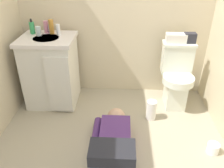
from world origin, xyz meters
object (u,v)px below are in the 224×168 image
at_px(bottle_clear, 38,31).
at_px(bottle_amber, 51,27).
at_px(person_plumber, 114,146).
at_px(bottle_pink, 46,27).
at_px(bottle_white, 58,30).
at_px(tissue_box, 176,38).
at_px(toilet_paper_roll, 213,148).
at_px(vanity_cabinet, 51,71).
at_px(faucet, 50,29).
at_px(toiletry_bag, 190,38).
at_px(paper_towel_roll, 151,110).
at_px(toilet, 176,77).
at_px(soap_dispenser, 32,28).

xyz_separation_m(bottle_clear, bottle_amber, (0.13, 0.08, 0.03)).
height_order(person_plumber, bottle_amber, bottle_amber).
xyz_separation_m(bottle_pink, bottle_white, (0.15, -0.07, -0.01)).
bearing_deg(tissue_box, bottle_white, -179.38).
relative_size(bottle_clear, bottle_pink, 0.75).
height_order(person_plumber, tissue_box, tissue_box).
distance_m(person_plumber, toilet_paper_roll, 0.94).
bearing_deg(vanity_cabinet, bottle_white, 41.00).
bearing_deg(faucet, toilet_paper_roll, -28.89).
bearing_deg(bottle_amber, toiletry_bag, -1.01).
bearing_deg(paper_towel_roll, bottle_clear, 164.08).
xyz_separation_m(faucet, tissue_box, (1.42, -0.04, -0.07)).
relative_size(faucet, bottle_pink, 0.74).
bearing_deg(bottle_white, toilet, -3.24).
height_order(bottle_white, paper_towel_roll, bottle_white).
xyz_separation_m(tissue_box, soap_dispenser, (-1.61, 0.02, 0.09)).
bearing_deg(bottle_white, paper_towel_roll, -20.66).
relative_size(soap_dispenser, bottle_white, 1.39).
distance_m(toiletry_bag, bottle_pink, 1.61).
bearing_deg(faucet, tissue_box, -1.49).
bearing_deg(bottle_white, tissue_box, 0.62).
bearing_deg(faucet, soap_dispenser, -173.99).
height_order(toiletry_bag, toilet_paper_roll, toiletry_bag).
xyz_separation_m(vanity_cabinet, faucet, (-0.00, 0.15, 0.45)).
bearing_deg(toiletry_bag, toilet, -139.23).
bearing_deg(bottle_pink, paper_towel_roll, -21.13).
bearing_deg(paper_towel_roll, person_plumber, -121.53).
height_order(faucet, bottle_pink, bottle_pink).
bearing_deg(bottle_amber, paper_towel_roll, -21.06).
bearing_deg(tissue_box, vanity_cabinet, -175.59).
xyz_separation_m(vanity_cabinet, paper_towel_roll, (1.16, -0.30, -0.31)).
height_order(toilet, toilet_paper_roll, toilet).
bearing_deg(vanity_cabinet, bottle_pink, 105.16).
xyz_separation_m(vanity_cabinet, soap_dispenser, (-0.19, 0.13, 0.47)).
bearing_deg(toilet, bottle_amber, 175.31).
distance_m(tissue_box, bottle_pink, 1.46).
bearing_deg(tissue_box, toilet_paper_roll, -73.06).
bearing_deg(paper_towel_roll, bottle_amber, 158.94).
distance_m(bottle_pink, bottle_white, 0.17).
bearing_deg(toilet, bottle_pink, 174.46).
relative_size(bottle_clear, paper_towel_roll, 0.45).
xyz_separation_m(vanity_cabinet, tissue_box, (1.41, 0.11, 0.38)).
height_order(person_plumber, bottle_pink, bottle_pink).
distance_m(soap_dispenser, bottle_clear, 0.12).
relative_size(tissue_box, paper_towel_roll, 0.98).
relative_size(tissue_box, bottle_pink, 1.62).
bearing_deg(bottle_pink, vanity_cabinet, -74.84).
bearing_deg(toilet_paper_roll, bottle_pink, 151.21).
relative_size(bottle_pink, paper_towel_roll, 0.61).
bearing_deg(toilet_paper_roll, tissue_box, 106.94).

